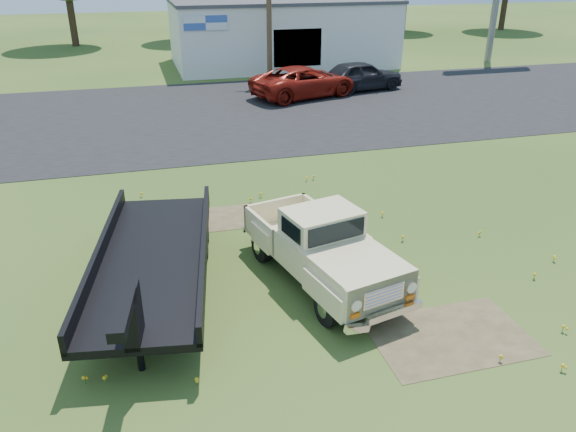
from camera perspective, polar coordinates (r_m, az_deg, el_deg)
The scene contains 9 objects.
ground at distance 13.16m, azimuth 3.90°, elevation -5.57°, with size 140.00×140.00×0.00m, color #2D4817.
asphalt_lot at distance 26.80m, azimuth -6.71°, elevation 10.35°, with size 90.00×14.00×0.02m, color black.
dirt_patch_a at distance 11.49m, azimuth 16.16°, elevation -11.70°, with size 3.00×2.00×0.01m, color #4D4129.
dirt_patch_b at distance 15.77m, azimuth -7.15°, elevation -0.29°, with size 2.20×1.60×0.01m, color #4D4129.
commercial_building at distance 39.20m, azimuth -0.73°, elevation 18.23°, with size 14.20×8.20×4.15m.
vintage_pickup_truck at distance 12.35m, azimuth 3.39°, elevation -3.08°, with size 1.88×4.82×1.75m, color #CEB98A, non-canonical shape.
flatbed_trailer at distance 12.27m, azimuth -13.59°, elevation -3.72°, with size 2.27×6.82×1.86m, color black, non-canonical shape.
red_pickup at distance 29.65m, azimuth 1.67°, elevation 13.46°, with size 2.59×5.62×1.56m, color maroon.
dark_sedan at distance 31.41m, azimuth 7.42°, elevation 13.94°, with size 1.87×4.65×1.58m, color black.
Camera 1 is at (-3.86, -10.67, 6.67)m, focal length 35.00 mm.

